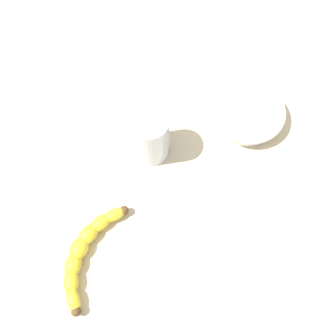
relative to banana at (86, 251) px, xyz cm
name	(u,v)px	position (x,y,z in cm)	size (l,w,h in cm)	color
wooden_tabletop	(144,177)	(9.39, 16.87, -3.15)	(120.00, 120.00, 3.00)	beige
banana	(86,251)	(0.00, 0.00, 0.00)	(10.90, 20.88, 3.30)	yellow
smoothie_glass	(150,137)	(10.63, 22.65, 4.09)	(7.85, 7.85, 11.81)	silver
ceramic_bowl	(247,113)	(31.09, 31.44, 0.81)	(16.25, 16.25, 4.09)	white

